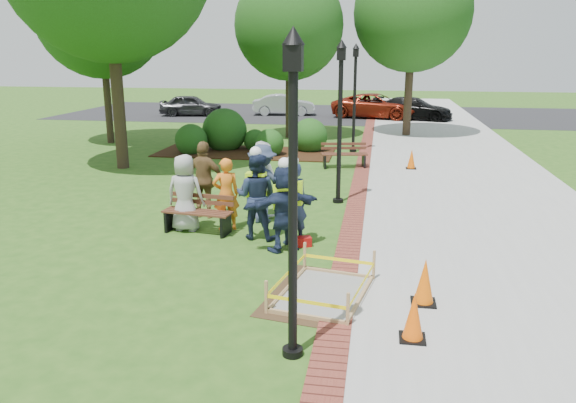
% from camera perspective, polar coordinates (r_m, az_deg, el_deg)
% --- Properties ---
extents(ground, '(100.00, 100.00, 0.00)m').
position_cam_1_polar(ground, '(10.73, -3.70, -6.70)').
color(ground, '#285116').
rests_on(ground, ground).
extents(sidewalk, '(6.00, 60.00, 0.02)m').
position_cam_1_polar(sidewalk, '(20.28, 16.83, 3.15)').
color(sidewalk, '#9E9E99').
rests_on(sidewalk, ground).
extents(brick_edging, '(0.50, 60.00, 0.03)m').
position_cam_1_polar(brick_edging, '(20.11, 7.60, 3.58)').
color(brick_edging, maroon).
rests_on(brick_edging, ground).
extents(mulch_bed, '(7.00, 3.00, 0.05)m').
position_cam_1_polar(mulch_bed, '(22.69, -4.34, 4.99)').
color(mulch_bed, '#381E0F').
rests_on(mulch_bed, ground).
extents(parking_lot, '(36.00, 12.00, 0.01)m').
position_cam_1_polar(parking_lot, '(36.99, 5.77, 8.84)').
color(parking_lot, black).
rests_on(parking_lot, ground).
extents(wet_concrete_pad, '(2.10, 2.58, 0.55)m').
position_cam_1_polar(wet_concrete_pad, '(9.48, 3.65, -8.21)').
color(wet_concrete_pad, '#47331E').
rests_on(wet_concrete_pad, ground).
extents(bench_near, '(1.62, 0.72, 0.85)m').
position_cam_1_polar(bench_near, '(12.80, -9.14, -1.95)').
color(bench_near, brown).
rests_on(bench_near, ground).
extents(bench_far, '(1.66, 0.82, 0.86)m').
position_cam_1_polar(bench_far, '(19.78, 5.72, 4.22)').
color(bench_far, '#582E1E').
rests_on(bench_far, ground).
extents(cone_front, '(0.37, 0.37, 0.73)m').
position_cam_1_polar(cone_front, '(8.23, 12.64, -11.43)').
color(cone_front, black).
rests_on(cone_front, ground).
extents(cone_back, '(0.40, 0.40, 0.79)m').
position_cam_1_polar(cone_back, '(9.35, 13.70, -8.02)').
color(cone_back, black).
rests_on(cone_back, ground).
extents(cone_far, '(0.35, 0.35, 0.70)m').
position_cam_1_polar(cone_far, '(19.90, 12.43, 4.18)').
color(cone_far, black).
rests_on(cone_far, ground).
extents(toolbox, '(0.45, 0.35, 0.20)m').
position_cam_1_polar(toolbox, '(11.80, 1.38, -4.10)').
color(toolbox, '#AA0D0D').
rests_on(toolbox, ground).
extents(lamp_near, '(0.28, 0.28, 4.26)m').
position_cam_1_polar(lamp_near, '(6.95, 0.51, 2.63)').
color(lamp_near, black).
rests_on(lamp_near, ground).
extents(lamp_mid, '(0.28, 0.28, 4.26)m').
position_cam_1_polar(lamp_mid, '(14.82, 5.31, 9.22)').
color(lamp_mid, black).
rests_on(lamp_mid, ground).
extents(lamp_far, '(0.28, 0.28, 4.26)m').
position_cam_1_polar(lamp_far, '(22.78, 6.80, 11.21)').
color(lamp_far, black).
rests_on(lamp_far, ground).
extents(tree_back, '(4.92, 4.92, 7.54)m').
position_cam_1_polar(tree_back, '(26.47, 0.10, 17.44)').
color(tree_back, '#3D2D1E').
rests_on(tree_back, ground).
extents(tree_right, '(5.43, 5.43, 8.40)m').
position_cam_1_polar(tree_right, '(27.81, 12.56, 18.23)').
color(tree_right, '#3D2D1E').
rests_on(tree_right, ground).
extents(tree_far, '(5.46, 5.46, 8.24)m').
position_cam_1_polar(tree_far, '(26.16, -18.52, 17.69)').
color(tree_far, '#3D2D1E').
rests_on(tree_far, ground).
extents(shrub_a, '(1.28, 1.28, 1.28)m').
position_cam_1_polar(shrub_a, '(22.79, -9.75, 4.81)').
color(shrub_a, '#1E4413').
rests_on(shrub_a, ground).
extents(shrub_b, '(1.84, 1.84, 1.84)m').
position_cam_1_polar(shrub_b, '(23.58, -6.40, 5.28)').
color(shrub_b, '#1E4413').
rests_on(shrub_b, ground).
extents(shrub_c, '(1.13, 1.13, 1.13)m').
position_cam_1_polar(shrub_c, '(22.04, -1.90, 4.68)').
color(shrub_c, '#1E4413').
rests_on(shrub_c, ground).
extents(shrub_d, '(1.45, 1.45, 1.45)m').
position_cam_1_polar(shrub_d, '(23.04, 2.19, 5.13)').
color(shrub_d, '#1E4413').
rests_on(shrub_d, ground).
extents(shrub_e, '(0.93, 0.93, 0.93)m').
position_cam_1_polar(shrub_e, '(23.33, -3.36, 5.24)').
color(shrub_e, '#1E4413').
rests_on(shrub_e, ground).
extents(casual_person_a, '(0.57, 0.38, 1.75)m').
position_cam_1_polar(casual_person_a, '(12.85, -10.41, 0.86)').
color(casual_person_a, '#9E9E9E').
rests_on(casual_person_a, ground).
extents(casual_person_b, '(0.63, 0.53, 1.66)m').
position_cam_1_polar(casual_person_b, '(12.77, -6.31, 0.73)').
color(casual_person_b, orange).
rests_on(casual_person_b, ground).
extents(casual_person_c, '(0.69, 0.69, 1.85)m').
position_cam_1_polar(casual_person_c, '(13.86, -2.60, 2.35)').
color(casual_person_c, silver).
rests_on(casual_person_c, ground).
extents(casual_person_d, '(0.66, 0.49, 1.88)m').
position_cam_1_polar(casual_person_d, '(13.78, -8.46, 2.18)').
color(casual_person_d, brown).
rests_on(casual_person_d, ground).
extents(casual_person_e, '(0.61, 0.41, 1.87)m').
position_cam_1_polar(casual_person_e, '(13.24, -2.61, 1.79)').
color(casual_person_e, '#2C364E').
rests_on(casual_person_e, ground).
extents(hivis_worker_a, '(0.68, 0.63, 1.94)m').
position_cam_1_polar(hivis_worker_a, '(11.32, -0.36, -0.39)').
color(hivis_worker_a, '#1C2E49').
rests_on(hivis_worker_a, ground).
extents(hivis_worker_b, '(0.67, 0.58, 1.91)m').
position_cam_1_polar(hivis_worker_b, '(11.74, 0.47, 0.12)').
color(hivis_worker_b, '#1A2344').
rests_on(hivis_worker_b, ground).
extents(hivis_worker_c, '(0.64, 0.44, 2.03)m').
position_cam_1_polar(hivis_worker_c, '(12.07, -3.24, 0.77)').
color(hivis_worker_c, '#1A1D44').
rests_on(hivis_worker_c, ground).
extents(parked_car_a, '(2.59, 4.65, 1.44)m').
position_cam_1_polar(parked_car_a, '(36.34, -9.76, 8.58)').
color(parked_car_a, '#2B2B2E').
rests_on(parked_car_a, ground).
extents(parked_car_b, '(2.41, 4.52, 1.41)m').
position_cam_1_polar(parked_car_b, '(36.20, -0.41, 8.77)').
color(parked_car_b, '#B4B5B9').
rests_on(parked_car_b, ground).
extents(parked_car_c, '(3.23, 5.27, 1.60)m').
position_cam_1_polar(parked_car_c, '(34.99, 8.91, 8.37)').
color(parked_car_c, maroon).
rests_on(parked_car_c, ground).
extents(parked_car_d, '(2.91, 4.74, 1.44)m').
position_cam_1_polar(parked_car_d, '(34.55, 12.55, 8.12)').
color(parked_car_d, black).
rests_on(parked_car_d, ground).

